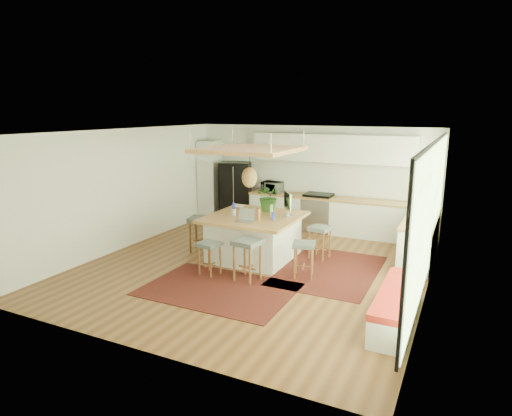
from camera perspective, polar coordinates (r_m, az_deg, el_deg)
The scene contains 37 objects.
floor at distance 9.00m, azimuth -0.24°, elevation -7.60°, with size 7.00×7.00×0.00m, color brown.
ceiling at distance 8.45m, azimuth -0.26°, elevation 9.84°, with size 7.00×7.00×0.00m, color white.
wall_back at distance 11.82m, azimuth 7.24°, elevation 3.93°, with size 6.50×6.50×0.00m, color white.
wall_front at distance 5.79m, azimuth -15.72°, elevation -5.51°, with size 6.50×6.50×0.00m, color white.
wall_left at distance 10.44m, azimuth -16.50°, elevation 2.38°, with size 7.00×7.00×0.00m, color white.
wall_right at distance 7.80m, azimuth 21.74°, elevation -1.32°, with size 7.00×7.00×0.00m, color white.
window_wall at distance 7.79m, azimuth 21.55°, elevation -0.94°, with size 0.10×6.20×2.60m, color black, non-canonical shape.
pantry at distance 12.81m, azimuth -5.88°, elevation 3.61°, with size 0.55×0.60×2.25m, color silver.
back_counter_base at distance 11.53m, azimuth 9.19°, elevation -0.95°, with size 4.20×0.60×0.88m, color silver.
back_counter_top at distance 11.43m, azimuth 9.27°, elevation 1.29°, with size 4.24×0.64×0.05m, color #A3703A.
backsplash at distance 11.64m, azimuth 9.78°, elevation 3.72°, with size 4.20×0.02×0.80m, color white.
upper_cabinets at distance 11.39m, azimuth 9.70°, elevation 7.59°, with size 4.20×0.34×0.70m, color silver.
range at distance 11.59m, azimuth 8.02°, elevation -0.54°, with size 0.76×0.62×1.00m, color #A5A5AA, non-canonical shape.
right_counter_base at distance 9.98m, azimuth 20.40°, elevation -3.72°, with size 0.60×2.50×0.88m, color silver.
right_counter_top at distance 9.87m, azimuth 20.60°, elevation -1.15°, with size 0.64×2.54×0.05m, color #A3703A.
window_bench at distance 7.03m, azimuth 17.74°, elevation -11.97°, with size 0.52×2.00×0.50m, color silver, non-canonical shape.
ceiling_panel at distance 9.00m, azimuth -0.85°, elevation 5.85°, with size 1.86×1.86×0.80m, color #A3703A, non-canonical shape.
rug_near at distance 7.95m, azimuth -4.83°, elevation -10.40°, with size 2.60×1.80×0.01m, color black.
rug_right at distance 8.92m, azimuth 9.47°, elevation -7.93°, with size 1.80×2.60×0.01m, color black.
fridge at distance 12.43m, azimuth -2.64°, elevation 2.46°, with size 0.84×0.66×1.69m, color black, non-canonical shape.
island at distance 9.37m, azimuth -0.24°, elevation -3.78°, with size 1.85×1.85×0.93m, color #A3703A, non-canonical shape.
stool_near_left at distance 8.53m, azimuth -6.00°, elevation -6.30°, with size 0.38×0.38×0.64m, color #4B5253, non-canonical shape.
stool_near_right at distance 8.21m, azimuth -1.13°, elevation -6.98°, with size 0.46×0.46×0.78m, color #4B5253, non-canonical shape.
stool_right_front at distance 8.40m, azimuth 6.18°, elevation -6.60°, with size 0.41×0.41×0.69m, color #4B5253, non-canonical shape.
stool_right_back at distance 9.47m, azimuth 8.23°, elevation -4.42°, with size 0.42×0.42×0.70m, color #4B5253, non-canonical shape.
stool_left_side at distance 9.94m, azimuth -7.17°, elevation -3.59°, with size 0.46×0.46×0.78m, color #4B5253, non-canonical shape.
laptop at distance 8.75m, azimuth -1.46°, elevation -1.00°, with size 0.34×0.36×0.26m, color #A5A5AA, non-canonical shape.
monitor at distance 9.22m, azimuth 4.10°, elevation 0.56°, with size 0.55×0.20×0.51m, color #A5A5AA, non-canonical shape.
microwave at distance 11.88m, azimuth 2.11°, elevation 2.87°, with size 0.53×0.29×0.36m, color #A5A5AA.
island_plant at distance 9.65m, azimuth 1.71°, elevation 1.11°, with size 0.59×0.66×0.51m, color #1E4C19.
island_bowl at distance 9.97m, azimuth -2.16°, elevation 0.13°, with size 0.22×0.22×0.05m, color silver.
island_bottle_0 at distance 9.56m, azimuth -2.94°, elevation 0.00°, with size 0.07×0.07×0.19m, color #323CC9.
island_bottle_1 at distance 9.28m, azimuth -2.87°, elevation -0.39°, with size 0.07×0.07×0.19m, color silver.
island_bottle_2 at distance 8.86m, azimuth 0.36°, elevation -0.99°, with size 0.07×0.07×0.19m, color #975C32.
island_bottle_3 at distance 9.13m, azimuth 1.87°, elevation -0.59°, with size 0.07×0.07×0.19m, color silver.
island_bottle_4 at distance 9.53m, azimuth -0.66°, elevation -0.02°, with size 0.07×0.07×0.19m, color #607A49.
island_bottle_5 at distance 8.93m, azimuth 2.36°, elevation -0.89°, with size 0.07×0.07×0.19m, color #323CC9.
Camera 1 is at (3.71, -7.59, 3.10)m, focal length 30.98 mm.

